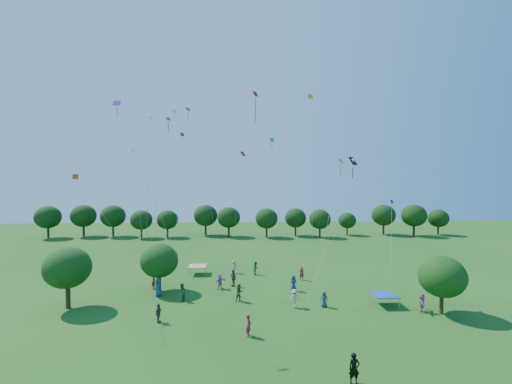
% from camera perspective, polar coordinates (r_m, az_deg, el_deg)
% --- Properties ---
extents(near_tree_west, '(4.28, 4.28, 5.79)m').
position_cam_1_polar(near_tree_west, '(37.40, -28.92, -11.00)').
color(near_tree_west, '#422B19').
rests_on(near_tree_west, ground).
extents(near_tree_north, '(4.04, 4.04, 5.19)m').
position_cam_1_polar(near_tree_north, '(39.15, -15.81, -10.95)').
color(near_tree_north, '#422B19').
rests_on(near_tree_north, ground).
extents(near_tree_east, '(4.11, 4.11, 5.26)m').
position_cam_1_polar(near_tree_east, '(35.87, 28.59, -12.27)').
color(near_tree_east, '#422B19').
rests_on(near_tree_east, ground).
extents(treeline, '(88.01, 8.77, 6.77)m').
position_cam_1_polar(treeline, '(73.22, -2.99, -4.23)').
color(treeline, '#422B19').
rests_on(treeline, ground).
extents(tent_red_stripe, '(2.20, 2.20, 1.10)m').
position_cam_1_polar(tent_red_stripe, '(45.46, -9.72, -12.08)').
color(tent_red_stripe, red).
rests_on(tent_red_stripe, ground).
extents(tent_blue, '(2.20, 2.20, 1.10)m').
position_cam_1_polar(tent_blue, '(36.55, 20.61, -15.74)').
color(tent_blue, '#18499D').
rests_on(tent_blue, ground).
extents(man_in_black, '(0.68, 0.44, 1.81)m').
position_cam_1_polar(man_in_black, '(23.62, 16.05, -26.41)').
color(man_in_black, black).
rests_on(man_in_black, ground).
extents(crowd_person_0, '(1.04, 1.03, 1.93)m').
position_cam_1_polar(crowd_person_0, '(38.24, -15.97, -14.99)').
color(crowd_person_0, navy).
rests_on(crowd_person_0, ground).
extents(crowd_person_1, '(0.51, 0.70, 1.72)m').
position_cam_1_polar(crowd_person_1, '(28.41, -1.23, -21.32)').
color(crowd_person_1, maroon).
rests_on(crowd_person_1, ground).
extents(crowd_person_2, '(0.50, 0.90, 1.81)m').
position_cam_1_polar(crowd_person_2, '(36.23, -12.28, -16.03)').
color(crowd_person_2, '#23512C').
rests_on(crowd_person_2, ground).
extents(crowd_person_3, '(1.16, 1.05, 1.67)m').
position_cam_1_polar(crowd_person_3, '(45.49, -3.71, -12.31)').
color(crowd_person_3, '#A39C82').
rests_on(crowd_person_3, ground).
extents(crowd_person_4, '(1.02, 1.19, 1.87)m').
position_cam_1_polar(crowd_person_4, '(40.18, -3.82, -14.11)').
color(crowd_person_4, '#483D39').
rests_on(crowd_person_4, ground).
extents(crowd_person_5, '(1.19, 1.64, 1.67)m').
position_cam_1_polar(crowd_person_5, '(36.28, 25.93, -16.29)').
color(crowd_person_5, '#A962A6').
rests_on(crowd_person_5, ground).
extents(crowd_person_6, '(0.78, 0.48, 1.51)m').
position_cam_1_polar(crowd_person_6, '(34.70, 11.30, -17.12)').
color(crowd_person_6, navy).
rests_on(crowd_person_6, ground).
extents(crowd_person_7, '(0.69, 0.79, 1.78)m').
position_cam_1_polar(crowd_person_7, '(40.78, -16.70, -14.02)').
color(crowd_person_7, maroon).
rests_on(crowd_person_7, ground).
extents(crowd_person_8, '(0.99, 0.78, 1.78)m').
position_cam_1_polar(crowd_person_8, '(35.47, -2.76, -16.41)').
color(crowd_person_8, '#285E29').
rests_on(crowd_person_8, ground).
extents(crowd_person_9, '(1.19, 0.67, 1.72)m').
position_cam_1_polar(crowd_person_9, '(34.22, 6.41, -17.18)').
color(crowd_person_9, '#B9B094').
rests_on(crowd_person_9, ground).
extents(crowd_person_10, '(0.63, 1.01, 1.60)m').
position_cam_1_polar(crowd_person_10, '(31.85, -15.96, -18.86)').
color(crowd_person_10, '#463E38').
rests_on(crowd_person_10, ground).
extents(crowd_person_11, '(1.56, 1.39, 1.66)m').
position_cam_1_polar(crowd_person_11, '(39.46, -6.02, -14.59)').
color(crowd_person_11, '#A66196').
rests_on(crowd_person_11, ground).
extents(crowd_person_12, '(0.95, 0.71, 1.72)m').
position_cam_1_polar(crowd_person_12, '(38.76, 6.26, -14.85)').
color(crowd_person_12, navy).
rests_on(crowd_person_12, ground).
extents(crowd_person_13, '(0.63, 0.41, 1.66)m').
position_cam_1_polar(crowd_person_13, '(42.78, 7.59, -13.26)').
color(crowd_person_13, maroon).
rests_on(crowd_person_13, ground).
extents(crowd_person_14, '(0.50, 0.85, 1.66)m').
position_cam_1_polar(crowd_person_14, '(44.72, -0.02, -12.56)').
color(crowd_person_14, '#25572A').
rests_on(crowd_person_14, ground).
extents(pirate_kite, '(6.66, 6.72, 13.27)m').
position_cam_1_polar(pirate_kite, '(37.56, 15.68, 4.40)').
color(pirate_kite, black).
extents(red_high_kite, '(1.31, 8.27, 21.05)m').
position_cam_1_polar(red_high_kite, '(39.00, -0.23, 10.99)').
color(red_high_kite, red).
extents(small_kite_0, '(2.65, 1.98, 18.18)m').
position_cam_1_polar(small_kite_0, '(41.65, -15.14, 6.16)').
color(small_kite_0, red).
extents(small_kite_1, '(1.23, 2.88, 18.70)m').
position_cam_1_polar(small_kite_1, '(32.93, 9.18, 6.31)').
color(small_kite_1, gold).
extents(small_kite_2, '(7.51, 0.53, 15.02)m').
position_cam_1_polar(small_kite_2, '(40.92, 17.41, 2.26)').
color(small_kite_2, yellow).
extents(small_kite_3, '(3.35, 1.48, 13.01)m').
position_cam_1_polar(small_kite_3, '(36.66, 13.24, 1.40)').
color(small_kite_3, '#17831D').
extents(small_kite_4, '(1.95, 4.36, 16.60)m').
position_cam_1_polar(small_kite_4, '(46.59, 3.16, 4.75)').
color(small_kite_4, '#158BD2').
extents(small_kite_5, '(6.16, 2.84, 17.44)m').
position_cam_1_polar(small_kite_5, '(31.19, -19.74, 7.07)').
color(small_kite_5, '#611685').
extents(small_kite_6, '(3.61, 4.28, 13.80)m').
position_cam_1_polar(small_kite_6, '(42.47, 12.89, 0.97)').
color(small_kite_6, white).
extents(small_kite_7, '(3.12, 5.13, 14.71)m').
position_cam_1_polar(small_kite_7, '(44.79, -19.32, 1.64)').
color(small_kite_7, '#0CC0BA').
extents(small_kite_8, '(1.92, 0.74, 13.87)m').
position_cam_1_polar(small_kite_8, '(36.96, -2.62, 2.58)').
color(small_kite_8, red).
extents(small_kite_9, '(3.90, 9.27, 11.32)m').
position_cam_1_polar(small_kite_9, '(34.95, -24.78, -2.46)').
color(small_kite_9, '#F0500C').
extents(small_kite_10, '(1.46, 1.81, 17.70)m').
position_cam_1_polar(small_kite_10, '(39.55, -17.38, 4.60)').
color(small_kite_10, '#ADD012').
extents(small_kite_11, '(5.17, 4.09, 20.30)m').
position_cam_1_polar(small_kite_11, '(45.18, -9.99, 7.72)').
color(small_kite_11, '#198925').
extents(small_kite_12, '(2.26, 4.73, 8.67)m').
position_cam_1_polar(small_kite_12, '(38.40, 21.66, -4.52)').
color(small_kite_12, '#1516D7').
extents(small_kite_13, '(0.71, 4.58, 16.46)m').
position_cam_1_polar(small_kite_13, '(40.96, -12.55, 3.76)').
color(small_kite_13, '#8D1774').
extents(small_kite_14, '(3.02, 3.65, 19.37)m').
position_cam_1_polar(small_kite_14, '(42.53, -14.59, 6.18)').
color(small_kite_14, silver).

